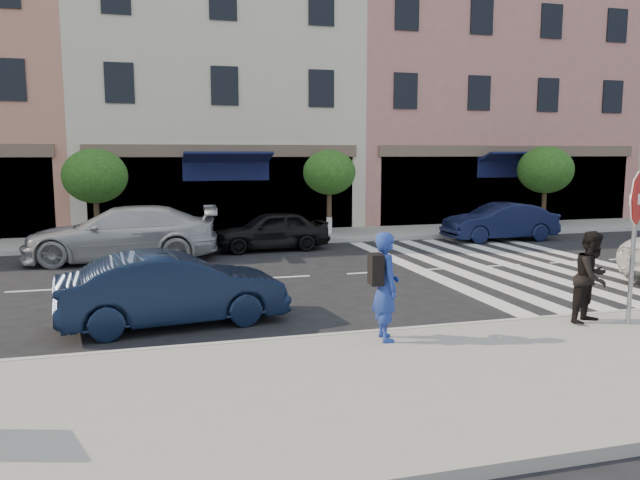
{
  "coord_description": "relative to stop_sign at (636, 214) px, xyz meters",
  "views": [
    {
      "loc": [
        -3.35,
        -10.9,
        3.07
      ],
      "look_at": [
        -0.17,
        0.59,
        1.4
      ],
      "focal_mm": 35.0,
      "sensor_mm": 36.0,
      "label": 1
    }
  ],
  "objects": [
    {
      "name": "ground",
      "position": [
        -4.54,
        2.29,
        -2.05
      ],
      "size": [
        120.0,
        120.0,
        0.0
      ],
      "primitive_type": "plane",
      "color": "black",
      "rests_on": "ground"
    },
    {
      "name": "sidewalk_near",
      "position": [
        -4.54,
        -1.46,
        -1.97
      ],
      "size": [
        60.0,
        4.5,
        0.15
      ],
      "primitive_type": "cube",
      "color": "gray",
      "rests_on": "ground"
    },
    {
      "name": "sidewalk_far",
      "position": [
        -4.54,
        13.29,
        -1.97
      ],
      "size": [
        60.0,
        3.0,
        0.15
      ],
      "primitive_type": "cube",
      "color": "gray",
      "rests_on": "ground"
    },
    {
      "name": "building_centre",
      "position": [
        -5.04,
        19.29,
        3.45
      ],
      "size": [
        11.0,
        9.0,
        11.0
      ],
      "primitive_type": "cube",
      "color": "beige",
      "rests_on": "ground"
    },
    {
      "name": "building_east_mid",
      "position": [
        6.96,
        19.29,
        4.45
      ],
      "size": [
        13.0,
        9.0,
        13.0
      ],
      "primitive_type": "cube",
      "color": "tan",
      "rests_on": "ground"
    },
    {
      "name": "street_tree_wb",
      "position": [
        -9.54,
        13.09,
        0.26
      ],
      "size": [
        2.1,
        2.1,
        3.06
      ],
      "color": "#473323",
      "rests_on": "sidewalk_far"
    },
    {
      "name": "street_tree_c",
      "position": [
        -1.54,
        13.09,
        0.31
      ],
      "size": [
        1.9,
        1.9,
        3.04
      ],
      "color": "#473323",
      "rests_on": "sidewalk_far"
    },
    {
      "name": "street_tree_ea",
      "position": [
        7.46,
        13.09,
        0.35
      ],
      "size": [
        2.2,
        2.2,
        3.19
      ],
      "color": "#473323",
      "rests_on": "sidewalk_far"
    },
    {
      "name": "stop_sign",
      "position": [
        0.0,
        0.0,
        0.0
      ],
      "size": [
        0.91,
        0.25,
        2.62
      ],
      "rotation": [
        0.0,
        0.0,
        0.23
      ],
      "color": "gray",
      "rests_on": "sidewalk_near"
    },
    {
      "name": "photographer",
      "position": [
        -4.35,
        0.29,
        -1.04
      ],
      "size": [
        0.47,
        0.66,
        1.71
      ],
      "primitive_type": "imported",
      "rotation": [
        0.0,
        0.0,
        1.47
      ],
      "color": "navy",
      "rests_on": "sidewalk_near"
    },
    {
      "name": "walker",
      "position": [
        -0.56,
        0.29,
        -1.1
      ],
      "size": [
        0.96,
        0.87,
        1.6
      ],
      "primitive_type": "imported",
      "rotation": [
        0.0,
        0.0,
        0.43
      ],
      "color": "black",
      "rests_on": "sidewalk_near"
    },
    {
      "name": "car_near_mid",
      "position": [
        -7.51,
        2.59,
        -1.39
      ],
      "size": [
        4.15,
        1.93,
        1.32
      ],
      "primitive_type": "imported",
      "rotation": [
        0.0,
        0.0,
        1.71
      ],
      "color": "black",
      "rests_on": "ground"
    },
    {
      "name": "car_far_left",
      "position": [
        -8.64,
        9.89,
        -1.26
      ],
      "size": [
        5.53,
        2.56,
        1.56
      ],
      "primitive_type": "imported",
      "rotation": [
        0.0,
        0.0,
        -1.64
      ],
      "color": "#A4A4A9",
      "rests_on": "ground"
    },
    {
      "name": "car_far_mid",
      "position": [
        -4.16,
        10.74,
        -1.42
      ],
      "size": [
        3.73,
        1.67,
        1.24
      ],
      "primitive_type": "imported",
      "rotation": [
        0.0,
        0.0,
        -1.52
      ],
      "color": "black",
      "rests_on": "ground"
    },
    {
      "name": "car_far_right",
      "position": [
        4.07,
        10.77,
        -1.39
      ],
      "size": [
        4.01,
        1.4,
        1.32
      ],
      "primitive_type": "imported",
      "rotation": [
        0.0,
        0.0,
        -1.57
      ],
      "color": "black",
      "rests_on": "ground"
    }
  ]
}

